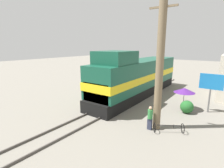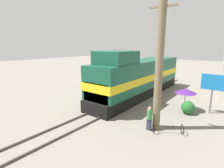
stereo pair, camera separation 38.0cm
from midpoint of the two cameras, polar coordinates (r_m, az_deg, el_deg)
The scene contains 10 objects.
ground_plane at distance 17.03m, azimuth 2.11°, elevation -7.13°, with size 120.00×120.00×0.00m, color slate.
rail_near at distance 17.40m, azimuth 0.17°, elevation -6.41°, with size 0.08×32.66×0.15m, color #4C4742.
rail_far at distance 16.63m, azimuth 4.15°, elevation -7.37°, with size 0.08×32.66×0.15m, color #4C4742.
locomotive at distance 19.91m, azimuth 9.11°, elevation 2.19°, with size 3.21×15.88×5.22m.
utility_pole at distance 11.88m, azimuth 16.12°, elevation 6.60°, with size 1.80×0.51×9.14m.
vendor_umbrella at distance 16.82m, azimuth 23.55°, elevation -2.05°, with size 1.84×1.84×2.01m.
billboard_sign at distance 16.92m, azimuth 30.68°, elevation -0.26°, with size 1.85×0.12×3.38m.
shrub_cluster at distance 16.39m, azimuth 24.18°, elevation -7.03°, with size 1.10×1.10×1.10m, color #236028.
person_bystander at distance 12.43m, azimuth 12.96°, elevation -10.63°, with size 0.34×0.34×1.69m.
bicycle at distance 12.56m, azimuth 18.65°, elevation -13.62°, with size 1.96×1.56×0.65m.
Camera 2 is at (9.37, -13.00, 5.75)m, focal length 28.00 mm.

